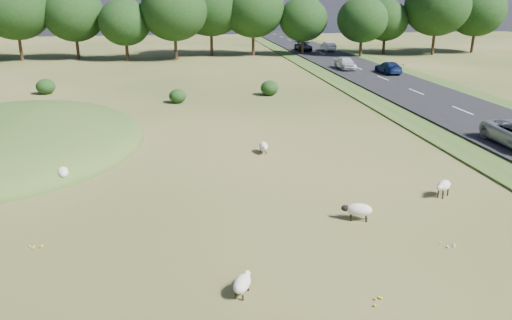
{
  "coord_description": "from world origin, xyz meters",
  "views": [
    {
      "loc": [
        -1.44,
        -19.12,
        8.75
      ],
      "look_at": [
        2.0,
        4.0,
        1.0
      ],
      "focal_mm": 35.0,
      "sensor_mm": 36.0,
      "label": 1
    }
  ],
  "objects": [
    {
      "name": "road",
      "position": [
        20.0,
        30.0,
        0.12
      ],
      "size": [
        8.0,
        150.0,
        0.25
      ],
      "primitive_type": "cube",
      "color": "black",
      "rests_on": "ground"
    },
    {
      "name": "sheep_0",
      "position": [
        5.41,
        -1.36,
        0.46
      ],
      "size": [
        1.32,
        0.83,
        0.73
      ],
      "rotation": [
        0.0,
        0.0,
        2.85
      ],
      "color": "beige",
      "rests_on": "ground"
    },
    {
      "name": "ground",
      "position": [
        0.0,
        20.0,
        0.0
      ],
      "size": [
        160.0,
        160.0,
        0.0
      ],
      "primitive_type": "plane",
      "color": "#304916",
      "rests_on": "ground"
    },
    {
      "name": "sheep_4",
      "position": [
        -7.36,
        4.75,
        0.59
      ],
      "size": [
        0.74,
        1.22,
        0.85
      ],
      "rotation": [
        0.0,
        0.0,
        1.82
      ],
      "color": "beige",
      "rests_on": "ground"
    },
    {
      "name": "shrubs",
      "position": [
        -3.78,
        26.43,
        0.67
      ],
      "size": [
        22.09,
        7.48,
        1.41
      ],
      "color": "black",
      "rests_on": "ground"
    },
    {
      "name": "car_6",
      "position": [
        18.1,
        39.12,
        1.0
      ],
      "size": [
        1.77,
        4.39,
        1.49
      ],
      "primitive_type": "imported",
      "color": "silver",
      "rests_on": "road"
    },
    {
      "name": "car_0",
      "position": [
        21.9,
        35.18,
        0.91
      ],
      "size": [
        1.85,
        4.56,
        1.32
      ],
      "primitive_type": "imported",
      "rotation": [
        0.0,
        0.0,
        3.14
      ],
      "color": "navy",
      "rests_on": "road"
    },
    {
      "name": "car_1",
      "position": [
        21.9,
        59.41,
        0.98
      ],
      "size": [
        1.54,
        4.41,
        1.45
      ],
      "primitive_type": "imported",
      "rotation": [
        0.0,
        0.0,
        3.14
      ],
      "color": "silver",
      "rests_on": "road"
    },
    {
      "name": "treeline",
      "position": [
        -1.06,
        55.44,
        6.57
      ],
      "size": [
        96.28,
        14.66,
        11.7
      ],
      "color": "black",
      "rests_on": "ground"
    },
    {
      "name": "mound",
      "position": [
        -12.0,
        12.0,
        0.0
      ],
      "size": [
        16.0,
        20.0,
        4.0
      ],
      "primitive_type": "ellipsoid",
      "color": "#33561E",
      "rests_on": "ground"
    },
    {
      "name": "car_3",
      "position": [
        18.1,
        60.4,
        0.89
      ],
      "size": [
        2.12,
        4.61,
        1.28
      ],
      "primitive_type": "imported",
      "color": "black",
      "rests_on": "road"
    },
    {
      "name": "sheep_1",
      "position": [
        10.07,
        0.45,
        0.55
      ],
      "size": [
        1.06,
        0.94,
        0.79
      ],
      "rotation": [
        0.0,
        0.0,
        3.8
      ],
      "color": "beige",
      "rests_on": "ground"
    },
    {
      "name": "sheep_2",
      "position": [
        0.09,
        -5.95,
        0.4
      ],
      "size": [
        0.83,
        1.15,
        0.64
      ],
      "rotation": [
        0.0,
        0.0,
        1.13
      ],
      "color": "beige",
      "rests_on": "ground"
    },
    {
      "name": "car_7",
      "position": [
        21.9,
        75.58,
        0.94
      ],
      "size": [
        1.93,
        4.75,
        1.38
      ],
      "primitive_type": "imported",
      "rotation": [
        0.0,
        0.0,
        3.14
      ],
      "color": "silver",
      "rests_on": "road"
    },
    {
      "name": "sheep_5",
      "position": [
        3.07,
        8.21,
        0.41
      ],
      "size": [
        0.5,
        1.12,
        0.65
      ],
      "rotation": [
        0.0,
        0.0,
        4.72
      ],
      "color": "beige",
      "rests_on": "ground"
    }
  ]
}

